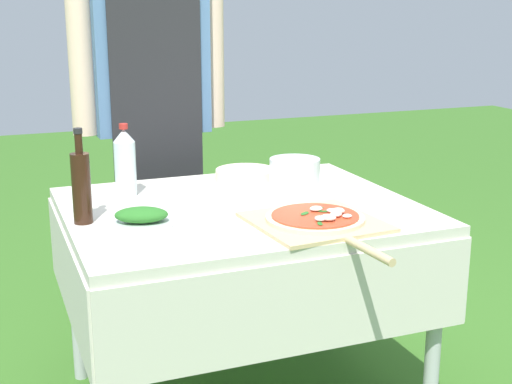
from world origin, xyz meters
TOP-DOWN VIEW (x-y plane):
  - prep_table at (0.00, 0.00)m, footprint 1.15×0.95m
  - person_cook at (-0.11, 0.79)m, footprint 0.65×0.22m
  - pizza_on_peel at (0.14, -0.29)m, footprint 0.39×0.59m
  - oil_bottle at (-0.51, -0.01)m, footprint 0.06×0.06m
  - water_bottle at (-0.33, 0.26)m, footprint 0.07×0.07m
  - herb_container at (-0.35, -0.09)m, footprint 0.22×0.17m
  - mixing_tub at (0.22, 0.05)m, footprint 0.17×0.17m
  - plate_stack at (0.14, 0.33)m, footprint 0.23×0.23m

SIDE VIEW (x-z plane):
  - prep_table at x=0.00m, z-range 0.28..1.02m
  - pizza_on_peel at x=0.14m, z-range 0.73..0.78m
  - plate_stack at x=0.14m, z-range 0.74..0.78m
  - herb_container at x=-0.35m, z-range 0.74..0.79m
  - mixing_tub at x=0.22m, z-range 0.74..0.87m
  - oil_bottle at x=-0.51m, z-range 0.71..1.00m
  - water_bottle at x=-0.33m, z-range 0.73..0.99m
  - person_cook at x=-0.11m, z-range 0.16..1.89m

